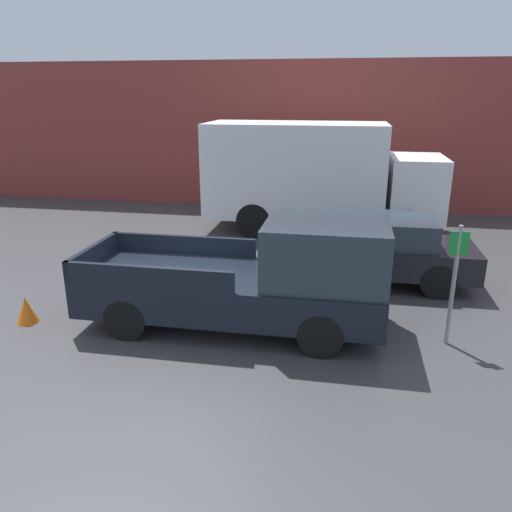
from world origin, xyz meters
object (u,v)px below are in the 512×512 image
object	(u,v)px
pickup_truck	(259,278)
car	(370,248)
traffic_cone	(26,310)
delivery_truck	(314,174)
parking_sign	(454,279)
newspaper_box	(328,196)

from	to	relation	value
pickup_truck	car	distance (m)	3.49
traffic_cone	delivery_truck	bearing A→B (deg)	57.83
car	traffic_cone	bearing A→B (deg)	-151.74
pickup_truck	traffic_cone	xyz separation A→B (m)	(-4.34, -0.62, -0.72)
parking_sign	traffic_cone	world-z (taller)	parking_sign
delivery_truck	parking_sign	distance (m)	7.63
newspaper_box	car	bearing A→B (deg)	-79.98
delivery_truck	traffic_cone	distance (m)	9.13
parking_sign	traffic_cone	distance (m)	7.73
car	parking_sign	bearing A→B (deg)	-66.42
pickup_truck	car	world-z (taller)	pickup_truck
car	traffic_cone	xyz separation A→B (m)	(-6.39, -3.44, -0.53)
newspaper_box	traffic_cone	size ratio (longest dim) A/B	2.18
car	traffic_cone	world-z (taller)	car
delivery_truck	car	bearing A→B (deg)	-69.08
car	delivery_truck	xyz separation A→B (m)	(-1.60, 4.18, 0.99)
delivery_truck	pickup_truck	bearing A→B (deg)	-93.69
parking_sign	pickup_truck	bearing A→B (deg)	179.00
car	parking_sign	size ratio (longest dim) A/B	2.20
parking_sign	newspaper_box	distance (m)	10.18
pickup_truck	delivery_truck	xyz separation A→B (m)	(0.45, 7.00, 0.81)
car	traffic_cone	size ratio (longest dim) A/B	9.29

